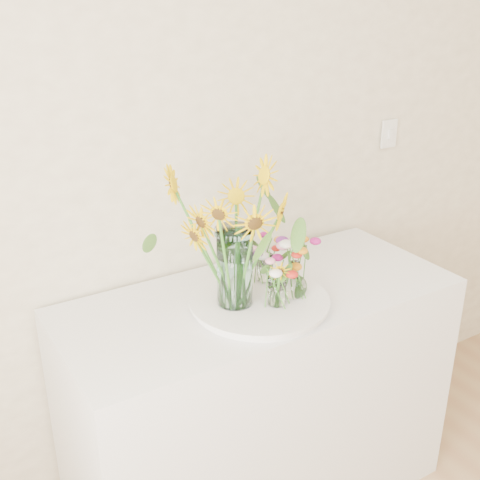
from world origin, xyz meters
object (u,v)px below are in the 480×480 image
at_px(counter, 259,400).
at_px(small_vase_b, 294,279).
at_px(small_vase_a, 277,291).
at_px(tray, 259,303).
at_px(mason_jar, 235,267).
at_px(small_vase_c, 265,268).

distance_m(counter, small_vase_b, 0.55).
relative_size(small_vase_a, small_vase_b, 0.79).
bearing_deg(tray, mason_jar, 167.67).
bearing_deg(mason_jar, small_vase_b, -17.02).
bearing_deg(tray, counter, 52.86).
xyz_separation_m(mason_jar, small_vase_c, (0.17, 0.09, -0.08)).
distance_m(tray, small_vase_c, 0.15).
bearing_deg(small_vase_b, counter, 116.90).
height_order(counter, small_vase_b, small_vase_b).
bearing_deg(small_vase_b, tray, 159.53).
xyz_separation_m(small_vase_b, small_vase_c, (-0.02, 0.15, -0.01)).
xyz_separation_m(counter, small_vase_c, (0.04, 0.04, 0.53)).
distance_m(small_vase_a, small_vase_b, 0.08).
height_order(tray, small_vase_b, small_vase_b).
distance_m(tray, small_vase_b, 0.14).
height_order(small_vase_b, small_vase_c, small_vase_b).
height_order(counter, small_vase_a, small_vase_a).
bearing_deg(small_vase_c, small_vase_a, -110.90).
relative_size(tray, small_vase_b, 3.42).
bearing_deg(mason_jar, tray, -12.33).
xyz_separation_m(small_vase_a, small_vase_b, (0.08, 0.02, 0.01)).
xyz_separation_m(counter, small_vase_a, (-0.03, -0.13, 0.53)).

